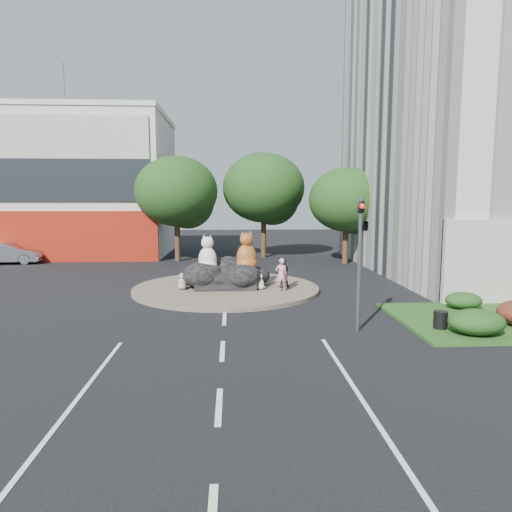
{
  "coord_description": "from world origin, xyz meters",
  "views": [
    {
      "loc": [
        0.34,
        -14.34,
        4.89
      ],
      "look_at": [
        1.56,
        8.88,
        2.0
      ],
      "focal_mm": 32.0,
      "sensor_mm": 36.0,
      "label": 1
    }
  ],
  "objects": [
    {
      "name": "tree_mid",
      "position": [
        3.07,
        24.06,
        5.56
      ],
      "size": [
        6.84,
        6.84,
        8.76
      ],
      "color": "#382314",
      "rests_on": "ground"
    },
    {
      "name": "kitten_calico",
      "position": [
        -2.29,
        9.37,
        0.65
      ],
      "size": [
        0.59,
        0.52,
        0.9
      ],
      "primitive_type": null,
      "rotation": [
        0.0,
        0.0,
        -0.1
      ],
      "color": "beige",
      "rests_on": "roundabout_island"
    },
    {
      "name": "kitten_white",
      "position": [
        1.79,
        9.17,
        0.63
      ],
      "size": [
        0.67,
        0.65,
        0.86
      ],
      "primitive_type": null,
      "rotation": [
        0.0,
        0.0,
        0.57
      ],
      "color": "silver",
      "rests_on": "roundabout_island"
    },
    {
      "name": "tree_right",
      "position": [
        9.07,
        20.06,
        4.63
      ],
      "size": [
        5.7,
        5.7,
        7.3
      ],
      "color": "#382314",
      "rests_on": "ground"
    },
    {
      "name": "street_lamp",
      "position": [
        12.82,
        8.0,
        4.55
      ],
      "size": [
        2.34,
        0.22,
        8.06
      ],
      "color": "#595B60",
      "rests_on": "ground"
    },
    {
      "name": "cat_white",
      "position": [
        -0.97,
        9.76,
        2.07
      ],
      "size": [
        1.48,
        1.4,
        1.94
      ],
      "primitive_type": null,
      "rotation": [
        0.0,
        0.0,
        -0.43
      ],
      "color": "silver",
      "rests_on": "rock_plinth"
    },
    {
      "name": "hedge_back_green",
      "position": [
        10.5,
        4.8,
        0.48
      ],
      "size": [
        1.6,
        1.28,
        0.72
      ],
      "primitive_type": "ellipsoid",
      "color": "#113514",
      "rests_on": "grass_verge"
    },
    {
      "name": "traffic_light",
      "position": [
        5.1,
        2.0,
        3.62
      ],
      "size": [
        0.44,
        1.24,
        5.0
      ],
      "color": "#595B60",
      "rests_on": "ground"
    },
    {
      "name": "litter_bin",
      "position": [
        8.07,
        1.8,
        0.45
      ],
      "size": [
        0.62,
        0.62,
        0.65
      ],
      "primitive_type": "cylinder",
      "rotation": [
        0.0,
        0.0,
        0.24
      ],
      "color": "black",
      "rests_on": "grass_verge"
    },
    {
      "name": "cat_tabby",
      "position": [
        1.11,
        9.91,
        2.17
      ],
      "size": [
        1.44,
        1.3,
        2.13
      ],
      "primitive_type": null,
      "rotation": [
        0.0,
        0.0,
        0.16
      ],
      "color": "#C68829",
      "rests_on": "rock_plinth"
    },
    {
      "name": "pedestrian_pink",
      "position": [
        2.86,
        8.66,
        1.05
      ],
      "size": [
        0.66,
        0.47,
        1.7
      ],
      "primitive_type": "imported",
      "rotation": [
        0.0,
        0.0,
        3.25
      ],
      "color": "pink",
      "rests_on": "roundabout_island"
    },
    {
      "name": "roundabout_island",
      "position": [
        0.0,
        10.0,
        0.1
      ],
      "size": [
        10.0,
        10.0,
        0.2
      ],
      "primitive_type": "cylinder",
      "color": "brown",
      "rests_on": "ground"
    },
    {
      "name": "ground",
      "position": [
        0.0,
        0.0,
        0.0
      ],
      "size": [
        120.0,
        120.0,
        0.0
      ],
      "primitive_type": "plane",
      "color": "black",
      "rests_on": "ground"
    },
    {
      "name": "hedge_near_green",
      "position": [
        9.0,
        1.0,
        0.57
      ],
      "size": [
        2.0,
        1.6,
        0.9
      ],
      "primitive_type": "ellipsoid",
      "color": "#113514",
      "rests_on": "grass_verge"
    },
    {
      "name": "tree_left",
      "position": [
        -3.93,
        22.06,
        5.25
      ],
      "size": [
        6.46,
        6.46,
        8.27
      ],
      "color": "#382314",
      "rests_on": "ground"
    },
    {
      "name": "shophouse_block",
      "position": [
        -18.0,
        27.91,
        6.18
      ],
      "size": [
        25.2,
        12.3,
        17.4
      ],
      "color": "silver",
      "rests_on": "ground"
    },
    {
      "name": "pedestrian_dark",
      "position": [
        3.03,
        9.63,
        0.99
      ],
      "size": [
        0.77,
        0.6,
        1.57
      ],
      "primitive_type": "imported",
      "rotation": [
        0.0,
        0.0,
        3.13
      ],
      "color": "black",
      "rests_on": "roundabout_island"
    },
    {
      "name": "rock_plinth",
      "position": [
        0.0,
        10.0,
        0.65
      ],
      "size": [
        3.2,
        2.6,
        0.9
      ],
      "primitive_type": null,
      "color": "black",
      "rests_on": "roundabout_island"
    },
    {
      "name": "parked_car",
      "position": [
        -16.72,
        21.09,
        0.79
      ],
      "size": [
        4.96,
        2.15,
        1.59
      ],
      "primitive_type": "imported",
      "rotation": [
        0.0,
        0.0,
        1.67
      ],
      "color": "#93959A",
      "rests_on": "ground"
    }
  ]
}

